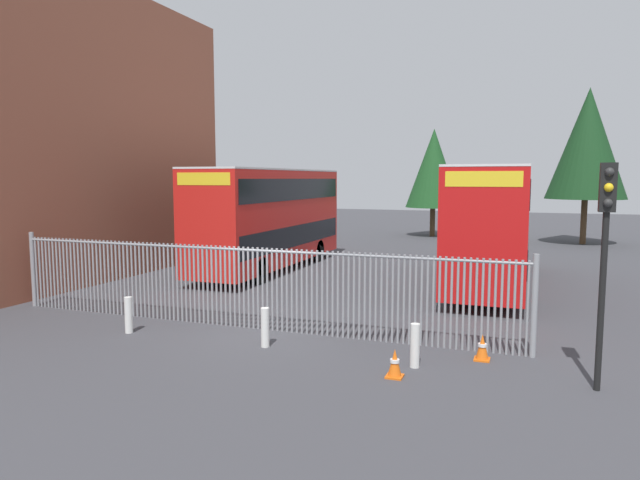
{
  "coord_description": "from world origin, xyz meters",
  "views": [
    {
      "loc": [
        6.41,
        -13.25,
        4.01
      ],
      "look_at": [
        0.0,
        4.0,
        2.0
      ],
      "focal_mm": 31.64,
      "sensor_mm": 36.0,
      "label": 1
    }
  ],
  "objects_px": {
    "double_decker_bus_behind_fence_left": "(270,215)",
    "bollard_near_left": "(129,315)",
    "bollard_center_front": "(265,327)",
    "traffic_cone_mid_forecourt": "(482,347)",
    "bollard_near_right": "(415,346)",
    "traffic_light_kerbside": "(605,234)",
    "traffic_cone_by_gate": "(395,363)",
    "double_decker_bus_near_gate": "(493,221)"
  },
  "relations": [
    {
      "from": "bollard_near_left",
      "to": "traffic_light_kerbside",
      "type": "bearing_deg",
      "value": -1.04
    },
    {
      "from": "double_decker_bus_near_gate",
      "to": "traffic_light_kerbside",
      "type": "height_order",
      "value": "double_decker_bus_near_gate"
    },
    {
      "from": "bollard_center_front",
      "to": "traffic_light_kerbside",
      "type": "distance_m",
      "value": 7.58
    },
    {
      "from": "double_decker_bus_behind_fence_left",
      "to": "bollard_near_right",
      "type": "distance_m",
      "value": 13.87
    },
    {
      "from": "bollard_near_left",
      "to": "bollard_near_right",
      "type": "height_order",
      "value": "same"
    },
    {
      "from": "double_decker_bus_behind_fence_left",
      "to": "bollard_near_left",
      "type": "height_order",
      "value": "double_decker_bus_behind_fence_left"
    },
    {
      "from": "double_decker_bus_behind_fence_left",
      "to": "traffic_cone_by_gate",
      "type": "distance_m",
      "value": 14.34
    },
    {
      "from": "double_decker_bus_near_gate",
      "to": "bollard_center_front",
      "type": "relative_size",
      "value": 11.38
    },
    {
      "from": "traffic_cone_mid_forecourt",
      "to": "traffic_light_kerbside",
      "type": "xyz_separation_m",
      "value": [
        2.19,
        -1.11,
        2.7
      ]
    },
    {
      "from": "traffic_cone_mid_forecourt",
      "to": "bollard_near_left",
      "type": "bearing_deg",
      "value": -174.15
    },
    {
      "from": "double_decker_bus_behind_fence_left",
      "to": "traffic_cone_mid_forecourt",
      "type": "xyz_separation_m",
      "value": [
        9.81,
        -9.8,
        -2.13
      ]
    },
    {
      "from": "bollard_center_front",
      "to": "traffic_cone_mid_forecourt",
      "type": "height_order",
      "value": "bollard_center_front"
    },
    {
      "from": "traffic_cone_by_gate",
      "to": "traffic_cone_mid_forecourt",
      "type": "bearing_deg",
      "value": 47.91
    },
    {
      "from": "double_decker_bus_near_gate",
      "to": "bollard_near_left",
      "type": "distance_m",
      "value": 13.42
    },
    {
      "from": "traffic_cone_mid_forecourt",
      "to": "traffic_light_kerbside",
      "type": "bearing_deg",
      "value": -26.75
    },
    {
      "from": "traffic_cone_mid_forecourt",
      "to": "traffic_cone_by_gate",
      "type": "bearing_deg",
      "value": -132.09
    },
    {
      "from": "bollard_near_left",
      "to": "bollard_near_right",
      "type": "bearing_deg",
      "value": -0.67
    },
    {
      "from": "bollard_center_front",
      "to": "traffic_cone_mid_forecourt",
      "type": "bearing_deg",
      "value": 8.94
    },
    {
      "from": "double_decker_bus_behind_fence_left",
      "to": "traffic_cone_mid_forecourt",
      "type": "bearing_deg",
      "value": -44.97
    },
    {
      "from": "double_decker_bus_behind_fence_left",
      "to": "traffic_light_kerbside",
      "type": "relative_size",
      "value": 2.51
    },
    {
      "from": "double_decker_bus_near_gate",
      "to": "bollard_near_right",
      "type": "height_order",
      "value": "double_decker_bus_near_gate"
    },
    {
      "from": "bollard_center_front",
      "to": "traffic_light_kerbside",
      "type": "height_order",
      "value": "traffic_light_kerbside"
    },
    {
      "from": "bollard_center_front",
      "to": "bollard_near_left",
      "type": "bearing_deg",
      "value": -178.14
    },
    {
      "from": "double_decker_bus_near_gate",
      "to": "traffic_cone_mid_forecourt",
      "type": "bearing_deg",
      "value": -87.63
    },
    {
      "from": "bollard_center_front",
      "to": "traffic_cone_by_gate",
      "type": "bearing_deg",
      "value": -15.99
    },
    {
      "from": "bollard_near_left",
      "to": "traffic_cone_by_gate",
      "type": "xyz_separation_m",
      "value": [
        7.25,
        -0.84,
        -0.19
      ]
    },
    {
      "from": "double_decker_bus_near_gate",
      "to": "traffic_cone_by_gate",
      "type": "distance_m",
      "value": 11.36
    },
    {
      "from": "traffic_light_kerbside",
      "to": "traffic_cone_by_gate",
      "type": "bearing_deg",
      "value": -170.38
    },
    {
      "from": "traffic_light_kerbside",
      "to": "bollard_center_front",
      "type": "bearing_deg",
      "value": 177.38
    },
    {
      "from": "double_decker_bus_near_gate",
      "to": "traffic_cone_by_gate",
      "type": "height_order",
      "value": "double_decker_bus_near_gate"
    },
    {
      "from": "double_decker_bus_behind_fence_left",
      "to": "bollard_near_right",
      "type": "bearing_deg",
      "value": -51.79
    },
    {
      "from": "bollard_center_front",
      "to": "bollard_near_right",
      "type": "bearing_deg",
      "value": -3.38
    },
    {
      "from": "double_decker_bus_behind_fence_left",
      "to": "traffic_light_kerbside",
      "type": "height_order",
      "value": "double_decker_bus_behind_fence_left"
    },
    {
      "from": "double_decker_bus_behind_fence_left",
      "to": "traffic_light_kerbside",
      "type": "bearing_deg",
      "value": -42.26
    },
    {
      "from": "bollard_near_right",
      "to": "traffic_cone_by_gate",
      "type": "relative_size",
      "value": 1.61
    },
    {
      "from": "bollard_near_right",
      "to": "traffic_cone_by_gate",
      "type": "height_order",
      "value": "bollard_near_right"
    },
    {
      "from": "double_decker_bus_near_gate",
      "to": "double_decker_bus_behind_fence_left",
      "type": "height_order",
      "value": "same"
    },
    {
      "from": "double_decker_bus_behind_fence_left",
      "to": "bollard_near_right",
      "type": "xyz_separation_m",
      "value": [
        8.5,
        -10.79,
        -1.95
      ]
    },
    {
      "from": "double_decker_bus_near_gate",
      "to": "traffic_cone_by_gate",
      "type": "bearing_deg",
      "value": -96.12
    },
    {
      "from": "bollard_near_right",
      "to": "traffic_light_kerbside",
      "type": "height_order",
      "value": "traffic_light_kerbside"
    },
    {
      "from": "bollard_near_left",
      "to": "bollard_center_front",
      "type": "distance_m",
      "value": 3.88
    },
    {
      "from": "bollard_center_front",
      "to": "traffic_light_kerbside",
      "type": "bearing_deg",
      "value": -2.62
    }
  ]
}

